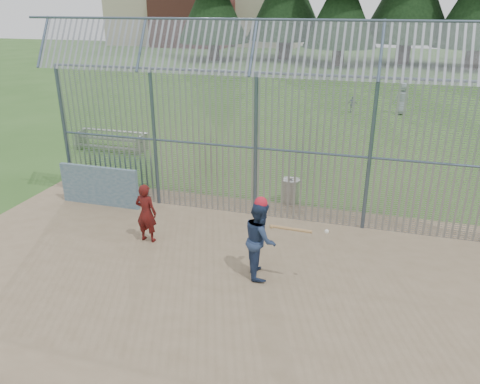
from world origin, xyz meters
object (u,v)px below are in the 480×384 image
(dugout_wall, at_px, (100,186))
(bleacher, at_px, (111,140))
(batter, at_px, (260,239))
(onlooker, at_px, (146,213))
(trash_can, at_px, (290,191))

(dugout_wall, xyz_separation_m, bleacher, (-2.71, 5.18, -0.21))
(batter, xyz_separation_m, bleacher, (-8.21, 7.61, -0.48))
(onlooker, distance_m, bleacher, 8.54)
(dugout_wall, bearing_deg, batter, -23.77)
(trash_can, bearing_deg, dugout_wall, -161.65)
(batter, relative_size, bleacher, 0.58)
(trash_can, height_order, bleacher, trash_can)
(batter, xyz_separation_m, trash_can, (-0.11, 4.22, -0.51))
(dugout_wall, distance_m, onlooker, 2.91)
(trash_can, relative_size, bleacher, 0.27)
(batter, height_order, onlooker, batter)
(dugout_wall, height_order, onlooker, onlooker)
(batter, bearing_deg, trash_can, -18.94)
(trash_can, xyz_separation_m, bleacher, (-8.11, 3.39, 0.03))
(dugout_wall, relative_size, trash_can, 3.05)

